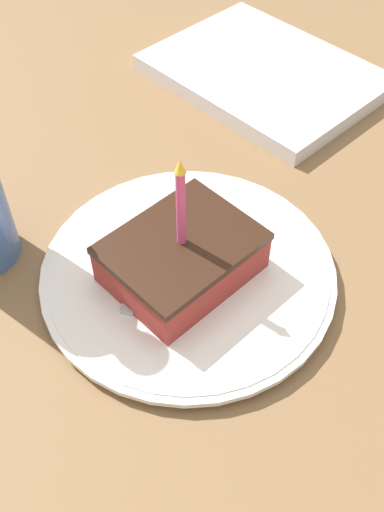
% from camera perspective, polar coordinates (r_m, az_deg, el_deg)
% --- Properties ---
extents(ground_plane, '(2.40, 2.40, 0.04)m').
position_cam_1_polar(ground_plane, '(0.55, -2.00, -4.63)').
color(ground_plane, brown).
rests_on(ground_plane, ground).
extents(plate, '(0.27, 0.27, 0.01)m').
position_cam_1_polar(plate, '(0.54, 0.00, -1.89)').
color(plate, white).
rests_on(plate, ground_plane).
extents(cake_slice, '(0.10, 0.13, 0.13)m').
position_cam_1_polar(cake_slice, '(0.52, -0.77, -0.23)').
color(cake_slice, '#99332D').
rests_on(cake_slice, plate).
extents(fork, '(0.10, 0.15, 0.00)m').
position_cam_1_polar(fork, '(0.56, -3.47, 2.06)').
color(fork, '#B2B2B7').
rests_on(fork, plate).
extents(marble_board, '(0.27, 0.20, 0.02)m').
position_cam_1_polar(marble_board, '(0.79, 6.87, 16.86)').
color(marble_board, silver).
rests_on(marble_board, ground_plane).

